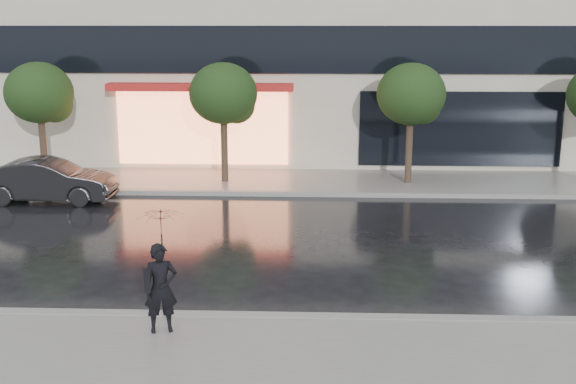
{
  "coord_description": "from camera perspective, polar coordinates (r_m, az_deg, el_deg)",
  "views": [
    {
      "loc": [
        -0.03,
        -13.12,
        5.35
      ],
      "look_at": [
        -0.66,
        3.21,
        1.4
      ],
      "focal_mm": 45.0,
      "sensor_mm": 36.0,
      "label": 1
    }
  ],
  "objects": [
    {
      "name": "sidewalk_far",
      "position": [
        23.96,
        2.22,
        0.82
      ],
      "size": [
        60.0,
        3.5,
        0.12
      ],
      "primitive_type": "cube",
      "color": "slate",
      "rests_on": "ground"
    },
    {
      "name": "tree_far_west",
      "position": [
        24.93,
        -18.91,
        7.27
      ],
      "size": [
        2.2,
        2.2,
        3.99
      ],
      "color": "#33261C",
      "rests_on": "ground"
    },
    {
      "name": "pedestrian_with_umbrella",
      "position": [
        12.3,
        -10.0,
        -4.79
      ],
      "size": [
        1.04,
        1.05,
        2.16
      ],
      "rotation": [
        0.0,
        0.0,
        0.29
      ],
      "color": "black",
      "rests_on": "sidewalk_near"
    },
    {
      "name": "tree_mid_west",
      "position": [
        23.46,
        -4.98,
        7.59
      ],
      "size": [
        2.2,
        2.2,
        3.99
      ],
      "color": "#33261C",
      "rests_on": "ground"
    },
    {
      "name": "parked_car",
      "position": [
        22.6,
        -18.41,
        0.86
      ],
      "size": [
        3.9,
        1.36,
        1.29
      ],
      "primitive_type": "imported",
      "rotation": [
        0.0,
        0.0,
        1.57
      ],
      "color": "black",
      "rests_on": "ground"
    },
    {
      "name": "ground",
      "position": [
        14.17,
        2.18,
        -8.61
      ],
      "size": [
        120.0,
        120.0,
        0.0
      ],
      "primitive_type": "plane",
      "color": "black",
      "rests_on": "ground"
    },
    {
      "name": "curb_near",
      "position": [
        13.22,
        2.17,
        -9.96
      ],
      "size": [
        60.0,
        0.25,
        0.14
      ],
      "primitive_type": "cube",
      "color": "gray",
      "rests_on": "ground"
    },
    {
      "name": "curb_far",
      "position": [
        22.26,
        2.22,
        -0.15
      ],
      "size": [
        60.0,
        0.25,
        0.14
      ],
      "primitive_type": "cube",
      "color": "gray",
      "rests_on": "ground"
    },
    {
      "name": "tree_mid_east",
      "position": [
        23.48,
        9.84,
        7.45
      ],
      "size": [
        2.2,
        2.2,
        3.99
      ],
      "color": "#33261C",
      "rests_on": "ground"
    },
    {
      "name": "sidewalk_near",
      "position": [
        11.2,
        2.15,
        -14.61
      ],
      "size": [
        60.0,
        4.5,
        0.12
      ],
      "primitive_type": "cube",
      "color": "slate",
      "rests_on": "ground"
    }
  ]
}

